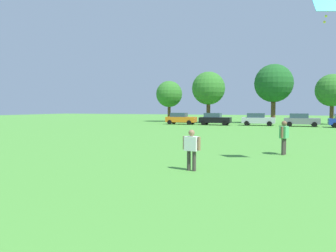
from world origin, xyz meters
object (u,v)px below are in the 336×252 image
(parked_car_orange_0, at_px, (181,118))
(parked_car_silver_2, at_px, (258,119))
(tree_center_right, at_px, (332,90))
(tree_left, at_px, (209,88))
(parked_car_black_1, at_px, (215,119))
(tree_far_left, at_px, (169,94))
(kite, at_px, (327,6))
(tree_center_left, at_px, (274,83))
(adult_bystander, at_px, (192,146))
(bystander_near_trees, at_px, (284,135))
(parked_car_gray_3, at_px, (301,120))

(parked_car_orange_0, xyz_separation_m, parked_car_silver_2, (10.79, 0.66, 0.00))
(parked_car_silver_2, relative_size, tree_center_right, 0.60)
(tree_left, height_order, tree_center_right, tree_left)
(parked_car_black_1, height_order, tree_far_left, tree_far_left)
(tree_far_left, bearing_deg, parked_car_silver_2, -24.86)
(parked_car_silver_2, bearing_deg, kite, -80.19)
(kite, bearing_deg, tree_far_left, 118.74)
(kite, xyz_separation_m, tree_center_left, (-3.67, 37.57, -0.38))
(kite, height_order, parked_car_black_1, kite)
(adult_bystander, relative_size, tree_center_right, 0.22)
(adult_bystander, distance_m, tree_center_right, 41.04)
(tree_left, bearing_deg, tree_far_left, 160.24)
(adult_bystander, height_order, kite, kite)
(bystander_near_trees, distance_m, parked_car_black_1, 28.49)
(adult_bystander, height_order, tree_far_left, tree_far_left)
(bystander_near_trees, distance_m, parked_car_gray_3, 27.43)
(parked_car_black_1, relative_size, tree_left, 0.54)
(parked_car_silver_2, height_order, tree_center_left, tree_center_left)
(parked_car_orange_0, xyz_separation_m, tree_center_right, (20.44, 7.06, 4.02))
(tree_center_left, bearing_deg, tree_far_left, 178.79)
(parked_car_black_1, height_order, parked_car_gray_3, same)
(bystander_near_trees, bearing_deg, tree_center_right, 5.77)
(parked_car_orange_0, distance_m, parked_car_gray_3, 16.18)
(parked_car_gray_3, distance_m, tree_center_left, 9.59)
(kite, relative_size, parked_car_black_1, 0.28)
(parked_car_silver_2, bearing_deg, tree_center_right, 33.58)
(parked_car_silver_2, height_order, tree_far_left, tree_far_left)
(parked_car_silver_2, bearing_deg, parked_car_orange_0, -176.49)
(tree_center_left, bearing_deg, parked_car_orange_0, -149.00)
(parked_car_gray_3, bearing_deg, bystander_near_trees, -93.43)
(tree_left, height_order, tree_center_left, tree_center_left)
(adult_bystander, relative_size, parked_car_silver_2, 0.37)
(parked_car_orange_0, distance_m, parked_car_black_1, 5.03)
(kite, height_order, tree_center_left, tree_center_left)
(bystander_near_trees, bearing_deg, tree_left, 35.55)
(parked_car_gray_3, bearing_deg, tree_center_right, 57.54)
(parked_car_black_1, height_order, tree_center_right, tree_center_right)
(parked_car_gray_3, height_order, tree_center_right, tree_center_right)
(tree_far_left, bearing_deg, adult_bystander, -68.52)
(kite, distance_m, parked_car_orange_0, 34.60)
(bystander_near_trees, distance_m, tree_left, 34.46)
(tree_far_left, xyz_separation_m, tree_left, (7.56, -2.72, 0.68))
(parked_car_gray_3, bearing_deg, adult_bystander, -98.41)
(parked_car_gray_3, relative_size, tree_left, 0.54)
(kite, distance_m, tree_center_left, 37.75)
(parked_car_orange_0, xyz_separation_m, parked_car_gray_3, (16.18, 0.37, 0.00))
(adult_bystander, bearing_deg, tree_far_left, 122.93)
(kite, relative_size, parked_car_orange_0, 0.28)
(parked_car_silver_2, relative_size, tree_left, 0.54)
(bystander_near_trees, bearing_deg, adult_bystander, 166.06)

